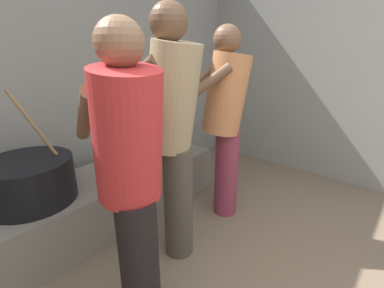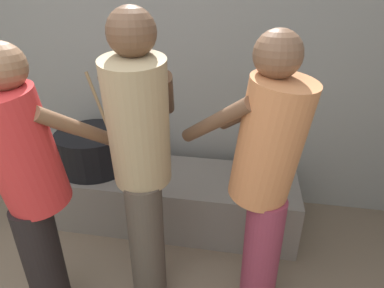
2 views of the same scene
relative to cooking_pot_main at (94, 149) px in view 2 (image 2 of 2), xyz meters
name	(u,v)px [view 2 (image 2 of 2)]	position (x,y,z in m)	size (l,w,h in m)	color
block_enclosure_rear	(126,54)	(0.14, 0.50, 0.64)	(5.38, 0.20, 2.43)	gray
hearth_ledge	(156,195)	(0.49, -0.02, -0.36)	(2.16, 0.60, 0.42)	slate
cooking_pot_main	(94,149)	(0.00, 0.00, 0.00)	(0.56, 0.56, 0.75)	black
cook_in_orange_shirt	(265,173)	(1.26, -0.68, 0.32)	(0.71, 0.67, 1.57)	#8C3347
cook_in_red_shirt	(30,182)	(0.15, -0.92, 0.30)	(0.52, 0.71, 1.53)	black
cook_in_tan_shirt	(141,155)	(0.64, -0.71, 0.38)	(0.46, 0.73, 1.65)	#4C4238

